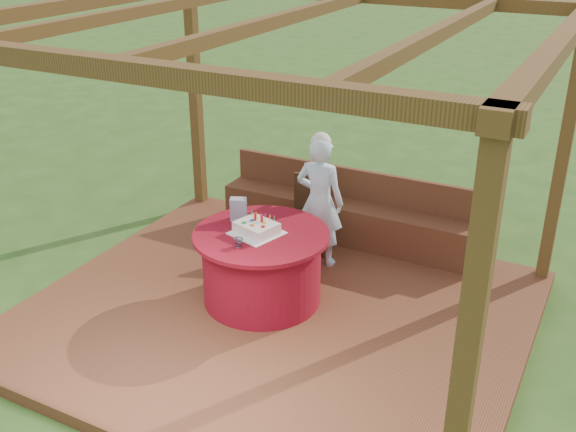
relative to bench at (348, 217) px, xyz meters
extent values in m
plane|color=#2C501A|center=(0.00, -1.72, -0.38)|extent=(60.00, 60.00, 0.00)
cube|color=brown|center=(0.00, -1.72, -0.32)|extent=(4.50, 4.00, 0.12)
cube|color=brown|center=(2.13, -3.60, 1.03)|extent=(0.12, 0.12, 2.60)
cube|color=brown|center=(-2.13, 0.16, 1.03)|extent=(0.12, 0.12, 2.60)
cube|color=brown|center=(2.13, 0.16, 1.03)|extent=(0.12, 0.12, 2.60)
cube|color=brown|center=(0.00, -3.60, 2.40)|extent=(4.50, 0.14, 0.12)
cube|color=brown|center=(-2.13, -1.72, 2.40)|extent=(0.14, 4.00, 0.12)
cube|color=brown|center=(2.13, -1.72, 2.40)|extent=(0.14, 4.00, 0.12)
cube|color=brown|center=(-1.30, -1.72, 2.40)|extent=(0.10, 3.70, 0.10)
cube|color=brown|center=(0.00, -1.72, 2.40)|extent=(0.10, 3.70, 0.10)
cube|color=brown|center=(1.30, -1.72, 2.40)|extent=(0.10, 3.70, 0.10)
cube|color=brown|center=(0.00, -0.02, -0.04)|extent=(3.00, 0.42, 0.45)
cube|color=brown|center=(0.00, 0.16, 0.36)|extent=(3.00, 0.06, 0.35)
cylinder|color=maroon|center=(-0.21, -1.61, 0.07)|extent=(1.12, 1.12, 0.68)
cylinder|color=maroon|center=(-0.21, -1.61, 0.43)|extent=(1.28, 1.28, 0.04)
cube|color=#3D2313|center=(-0.26, -0.45, 0.13)|extent=(0.51, 0.51, 0.05)
cylinder|color=#3D2313|center=(-0.35, -0.65, -0.07)|extent=(0.04, 0.04, 0.39)
cylinder|color=#3D2313|center=(-0.05, -0.54, -0.07)|extent=(0.04, 0.04, 0.39)
cylinder|color=#3D2313|center=(-0.46, -0.36, -0.07)|extent=(0.04, 0.04, 0.39)
cylinder|color=#3D2313|center=(-0.16, -0.25, -0.07)|extent=(0.04, 0.04, 0.39)
cube|color=#3D2313|center=(-0.32, -0.29, 0.35)|extent=(0.38, 0.18, 0.45)
imported|color=#A9DBFC|center=(-0.05, -0.66, 0.44)|extent=(0.53, 0.37, 1.40)
sphere|color=white|center=(-0.05, -0.66, 1.08)|extent=(0.21, 0.21, 0.21)
cube|color=white|center=(-0.24, -1.64, 0.46)|extent=(0.51, 0.51, 0.01)
cube|color=white|center=(-0.24, -1.64, 0.51)|extent=(0.43, 0.38, 0.10)
cylinder|color=red|center=(-0.28, -1.60, 0.60)|extent=(0.03, 0.03, 0.07)
cylinder|color=red|center=(-0.21, -1.60, 0.60)|extent=(0.03, 0.03, 0.07)
sphere|color=green|center=(-0.34, -1.70, 0.58)|extent=(0.04, 0.04, 0.04)
sphere|color=orange|center=(-0.24, -1.71, 0.58)|extent=(0.04, 0.04, 0.04)
sphere|color=red|center=(-0.14, -1.69, 0.58)|extent=(0.04, 0.04, 0.04)
sphere|color=blue|center=(-0.30, -1.62, 0.58)|extent=(0.04, 0.04, 0.04)
sphere|color=yellow|center=(-0.17, -1.61, 0.58)|extent=(0.04, 0.04, 0.04)
cube|color=#C07CAF|center=(-0.55, -1.45, 0.56)|extent=(0.18, 0.15, 0.22)
imported|color=white|center=(-0.25, -1.94, 0.49)|extent=(0.11, 0.11, 0.08)
camera|label=1|loc=(2.62, -6.48, 3.21)|focal=42.00mm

